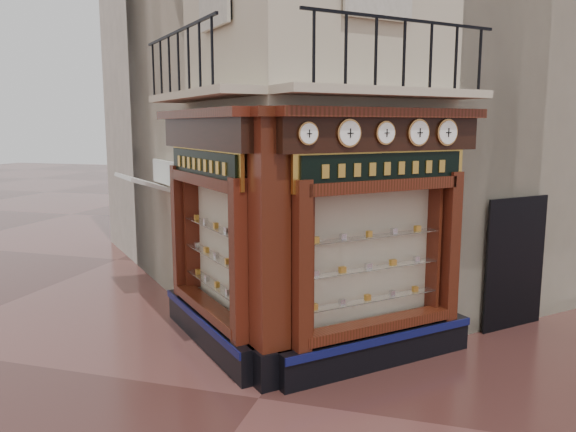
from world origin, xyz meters
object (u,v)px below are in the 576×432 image
at_px(clock_d, 418,133).
at_px(signboard_left, 203,164).
at_px(corner_pilaster, 269,253).
at_px(clock_c, 385,133).
at_px(clock_b, 349,133).
at_px(signboard_right, 384,168).
at_px(clock_e, 447,132).
at_px(clock_a, 308,133).
at_px(awning, 149,298).

distance_m(clock_d, signboard_left, 3.43).
distance_m(corner_pilaster, clock_c, 2.40).
relative_size(clock_b, signboard_right, 0.18).
bearing_deg(clock_e, clock_b, 180.00).
relative_size(corner_pilaster, signboard_left, 1.80).
bearing_deg(clock_d, signboard_left, 140.02).
distance_m(clock_c, clock_d, 0.62).
height_order(clock_b, clock_c, clock_b).
bearing_deg(corner_pilaster, clock_c, -14.41).
xyz_separation_m(clock_a, signboard_right, (0.90, 1.05, -0.52)).
bearing_deg(signboard_left, awning, 3.33).
xyz_separation_m(corner_pilaster, clock_d, (1.91, 1.31, 1.67)).
bearing_deg(clock_c, clock_b, -180.00).
distance_m(clock_a, clock_d, 1.91).
distance_m(clock_c, signboard_right, 0.54).
relative_size(clock_c, signboard_right, 0.15).
height_order(clock_c, signboard_left, clock_c).
bearing_deg(clock_a, clock_c, 0.00).
height_order(corner_pilaster, awning, corner_pilaster).
distance_m(clock_a, clock_e, 2.48).
relative_size(clock_d, awning, 0.26).
xyz_separation_m(corner_pilaster, awning, (-3.82, 3.11, -1.95)).
xyz_separation_m(clock_d, awning, (-5.73, 1.80, -3.62)).
distance_m(clock_c, clock_e, 1.19).
height_order(corner_pilaster, signboard_right, corner_pilaster).
bearing_deg(corner_pilaster, signboard_left, 100.25).
bearing_deg(clock_c, signboard_right, 51.40).
xyz_separation_m(clock_b, clock_e, (1.29, 1.29, -0.00)).
height_order(awning, signboard_right, signboard_right).
bearing_deg(clock_e, clock_a, -180.00).
bearing_deg(signboard_right, clock_e, -5.73).
relative_size(clock_a, signboard_left, 0.14).
bearing_deg(clock_a, signboard_right, 4.59).
distance_m(clock_e, signboard_right, 1.22).
bearing_deg(clock_b, signboard_right, 8.73).
relative_size(clock_d, signboard_right, 0.18).
height_order(clock_c, clock_d, clock_d).
relative_size(clock_c, signboard_left, 0.15).
distance_m(clock_a, clock_b, 0.66).
bearing_deg(clock_c, clock_e, -0.00).
xyz_separation_m(awning, signboard_right, (5.28, -2.10, 3.10)).
xyz_separation_m(clock_e, signboard_right, (-0.86, -0.70, -0.52)).
relative_size(corner_pilaster, clock_b, 10.11).
height_order(corner_pilaster, signboard_left, corner_pilaster).
bearing_deg(awning, signboard_right, -156.67).
height_order(clock_c, awning, clock_c).
height_order(clock_a, awning, clock_a).
distance_m(clock_b, clock_d, 1.25).
bearing_deg(corner_pilaster, clock_e, -8.51).
bearing_deg(signboard_right, corner_pilaster, 169.75).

